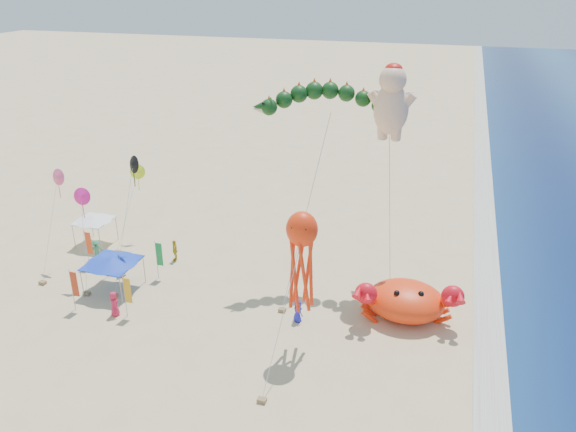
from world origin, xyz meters
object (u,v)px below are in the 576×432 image
at_px(dragon_kite, 329,105).
at_px(canopy_blue, 112,261).
at_px(cherub_kite, 391,100).
at_px(canopy_white, 94,218).
at_px(octopus_kite, 302,254).
at_px(crab_inflatable, 406,300).

bearing_deg(dragon_kite, canopy_blue, -152.68).
distance_m(cherub_kite, canopy_white, 26.97).
bearing_deg(canopy_blue, canopy_white, 133.25).
relative_size(octopus_kite, canopy_blue, 2.44).
bearing_deg(crab_inflatable, octopus_kite, -139.43).
height_order(crab_inflatable, canopy_blue, crab_inflatable).
bearing_deg(cherub_kite, canopy_blue, -157.82).
bearing_deg(cherub_kite, octopus_kite, -108.88).
xyz_separation_m(dragon_kite, octopus_kite, (0.86, -9.88, -6.66)).
relative_size(crab_inflatable, canopy_white, 2.32).
height_order(dragon_kite, cherub_kite, cherub_kite).
height_order(octopus_kite, canopy_white, octopus_kite).
distance_m(crab_inflatable, octopus_kite, 9.44).
distance_m(crab_inflatable, canopy_blue, 21.32).
xyz_separation_m(dragon_kite, canopy_white, (-20.11, -1.21, -10.81)).
bearing_deg(canopy_white, dragon_kite, 3.43).
height_order(crab_inflatable, cherub_kite, cherub_kite).
height_order(octopus_kite, canopy_blue, octopus_kite).
distance_m(crab_inflatable, canopy_white, 27.19).
xyz_separation_m(crab_inflatable, canopy_white, (-26.94, 3.56, 1.06)).
bearing_deg(octopus_kite, cherub_kite, 71.12).
relative_size(octopus_kite, canopy_white, 3.00).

